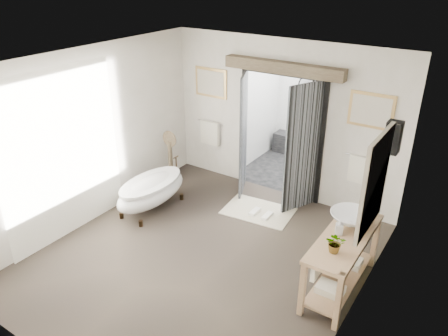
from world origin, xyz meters
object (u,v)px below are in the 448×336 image
Objects in this scene: vanity at (340,258)px; basin at (351,219)px; rug at (258,211)px; clawfoot_tub at (151,190)px.

vanity is 2.84× the size of basin.
rug is 2.26m from basin.
basin reaches higher than clawfoot_tub.
clawfoot_tub is 1.94m from rug.
rug is at bearing 148.49° from vanity.
basin is at bearing -24.62° from rug.
vanity is at bearing -31.51° from rug.
vanity is at bearing -71.89° from basin.
vanity reaches higher than clawfoot_tub.
clawfoot_tub is at bearing 176.96° from vanity.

